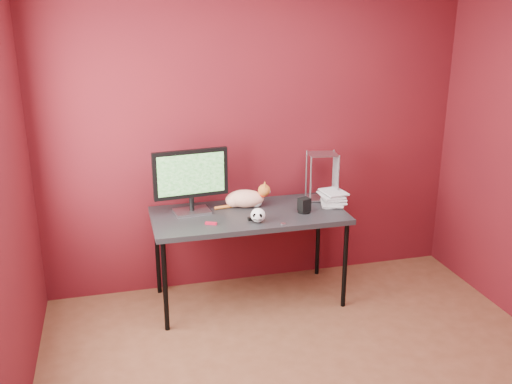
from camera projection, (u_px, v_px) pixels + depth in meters
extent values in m
cube|color=#520F16|center=(255.00, 133.00, 4.66)|extent=(3.50, 0.02, 2.60)
cube|color=black|center=(249.00, 215.00, 4.45)|extent=(1.50, 0.70, 0.04)
cylinder|color=black|center=(165.00, 287.00, 4.12)|extent=(0.04, 0.04, 0.71)
cylinder|color=black|center=(345.00, 265.00, 4.46)|extent=(0.04, 0.04, 0.71)
cylinder|color=black|center=(158.00, 253.00, 4.67)|extent=(0.04, 0.04, 0.71)
cylinder|color=black|center=(318.00, 237.00, 5.01)|extent=(0.04, 0.04, 0.71)
cube|color=#A3A3A8|center=(192.00, 211.00, 4.45)|extent=(0.29, 0.22, 0.02)
cylinder|color=black|center=(192.00, 203.00, 4.43)|extent=(0.04, 0.04, 0.11)
cube|color=black|center=(191.00, 174.00, 4.35)|extent=(0.58, 0.10, 0.38)
cube|color=#165517|center=(191.00, 174.00, 4.35)|extent=(0.52, 0.06, 0.31)
ellipsoid|color=orange|center=(245.00, 199.00, 4.56)|extent=(0.33, 0.23, 0.14)
ellipsoid|color=orange|center=(234.00, 200.00, 4.56)|extent=(0.17, 0.17, 0.11)
sphere|color=white|center=(256.00, 201.00, 4.56)|extent=(0.10, 0.10, 0.10)
sphere|color=#C86A27|center=(264.00, 190.00, 4.53)|extent=(0.10, 0.10, 0.10)
cone|color=#C86A27|center=(265.00, 185.00, 4.49)|extent=(0.03, 0.03, 0.04)
cone|color=#C86A27|center=(265.00, 183.00, 4.54)|extent=(0.03, 0.03, 0.04)
cylinder|color=#B1210B|center=(262.00, 195.00, 4.55)|extent=(0.07, 0.07, 0.01)
cylinder|color=#C86A27|center=(224.00, 207.00, 4.54)|extent=(0.16, 0.05, 0.03)
ellipsoid|color=white|center=(258.00, 215.00, 4.24)|extent=(0.11, 0.11, 0.11)
ellipsoid|color=black|center=(257.00, 216.00, 4.19)|extent=(0.03, 0.02, 0.03)
ellipsoid|color=black|center=(263.00, 215.00, 4.20)|extent=(0.03, 0.02, 0.03)
cube|color=black|center=(260.00, 220.00, 4.20)|extent=(0.06, 0.03, 0.01)
cylinder|color=black|center=(304.00, 211.00, 4.46)|extent=(0.10, 0.10, 0.01)
cube|color=black|center=(304.00, 204.00, 4.44)|extent=(0.10, 0.10, 0.10)
imported|color=beige|center=(322.00, 190.00, 4.61)|extent=(0.23, 0.27, 0.23)
imported|color=beige|center=(323.00, 163.00, 4.54)|extent=(0.21, 0.26, 0.23)
imported|color=beige|center=(325.00, 134.00, 4.47)|extent=(0.19, 0.25, 0.23)
imported|color=beige|center=(326.00, 105.00, 4.39)|extent=(0.17, 0.23, 0.23)
imported|color=beige|center=(327.00, 74.00, 4.32)|extent=(0.20, 0.25, 0.23)
cylinder|color=#A3A3A8|center=(313.00, 180.00, 4.59)|extent=(0.01, 0.01, 0.40)
cylinder|color=#A3A3A8|center=(340.00, 178.00, 4.65)|extent=(0.01, 0.01, 0.40)
cylinder|color=#A3A3A8|center=(305.00, 174.00, 4.76)|extent=(0.01, 0.01, 0.40)
cylinder|color=#A3A3A8|center=(331.00, 172.00, 4.82)|extent=(0.01, 0.01, 0.40)
cube|color=#A3A3A8|center=(321.00, 198.00, 4.76)|extent=(0.26, 0.22, 0.01)
cube|color=#A3A3A8|center=(323.00, 154.00, 4.65)|extent=(0.26, 0.22, 0.01)
cube|color=#B30D29|center=(211.00, 223.00, 4.21)|extent=(0.09, 0.06, 0.02)
cube|color=black|center=(251.00, 219.00, 4.29)|extent=(0.06, 0.04, 0.02)
cylinder|color=#A3A3A8|center=(283.00, 224.00, 4.22)|extent=(0.04, 0.04, 0.00)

